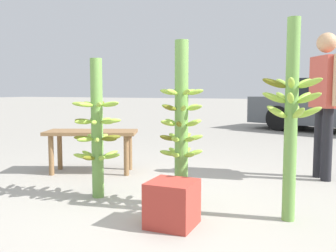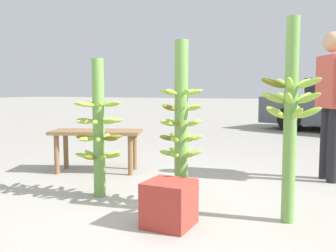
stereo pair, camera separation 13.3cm
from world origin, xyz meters
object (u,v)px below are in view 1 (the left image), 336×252
banana_stalk_center (181,124)px  produce_crate (172,203)px  banana_stalk_left (97,129)px  market_bench (91,138)px  vendor_person (325,92)px  banana_stalk_right (291,114)px

banana_stalk_center → produce_crate: bearing=-76.5°
banana_stalk_center → banana_stalk_left: bearing=-175.6°
banana_stalk_left → market_bench: bearing=127.4°
vendor_person → market_bench: 2.72m
banana_stalk_right → vendor_person: size_ratio=0.94×
banana_stalk_center → vendor_person: size_ratio=0.87×
produce_crate → vendor_person: bearing=63.6°
banana_stalk_left → banana_stalk_right: banana_stalk_right is taller
banana_stalk_right → banana_stalk_center: bearing=178.4°
banana_stalk_center → banana_stalk_right: banana_stalk_right is taller
banana_stalk_left → market_bench: 1.10m
vendor_person → banana_stalk_center: bearing=115.3°
banana_stalk_center → market_bench: banana_stalk_center is taller
banana_stalk_left → banana_stalk_center: size_ratio=0.91×
vendor_person → market_bench: size_ratio=1.39×
banana_stalk_right → produce_crate: banana_stalk_right is taller
banana_stalk_center → banana_stalk_right: size_ratio=0.92×
market_bench → produce_crate: 2.04m
banana_stalk_right → produce_crate: bearing=-149.4°
vendor_person → market_bench: bearing=77.1°
banana_stalk_left → banana_stalk_right: 1.70m
banana_stalk_center → vendor_person: (1.10, 1.52, 0.26)m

